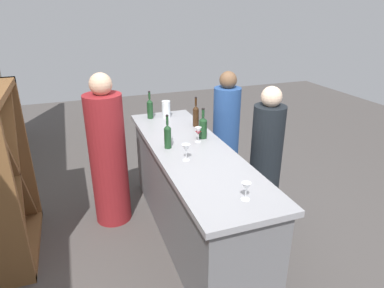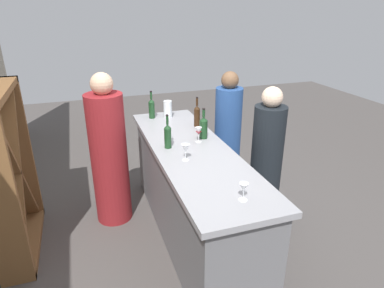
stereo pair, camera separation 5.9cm
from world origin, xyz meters
The scene contains 14 objects.
ground_plane centered at (0.00, 0.00, 0.00)m, with size 12.00×12.00×0.00m, color #4C4744.
bar_counter centered at (0.00, 0.00, 0.50)m, with size 2.47×0.71×0.98m.
wine_rack centered at (0.38, 1.65, 0.80)m, with size 1.13×0.28×1.60m.
wine_bottle_leftmost_olive_green centered at (0.10, 0.21, 1.11)m, with size 0.07×0.07×0.33m.
wine_bottle_second_left_olive_green centered at (0.23, -0.20, 1.10)m, with size 0.08×0.08×0.32m.
wine_bottle_center_amber_brown centered at (0.59, -0.26, 1.11)m, with size 0.07×0.07×0.34m.
wine_bottle_second_right_olive_green centered at (1.04, 0.16, 1.11)m, with size 0.07×0.07×0.33m.
wine_glass_near_left centered at (0.14, -0.12, 1.09)m, with size 0.07×0.07×0.16m.
wine_glass_near_center centered at (-0.97, -0.05, 1.08)m, with size 0.07×0.07×0.13m.
wine_glass_near_right centered at (-0.22, 0.13, 1.09)m, with size 0.07×0.07×0.15m.
water_pitcher centered at (1.01, -0.03, 1.08)m, with size 0.10×0.10×0.20m.
person_left_guest centered at (0.85, -0.76, 0.71)m, with size 0.34×0.34×1.52m.
person_center_guest centered at (-0.06, -0.79, 0.72)m, with size 0.38×0.38×1.54m.
person_right_guest centered at (0.58, 0.73, 0.76)m, with size 0.45×0.45×1.65m.
Camera 2 is at (-2.78, 0.94, 2.26)m, focal length 31.57 mm.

